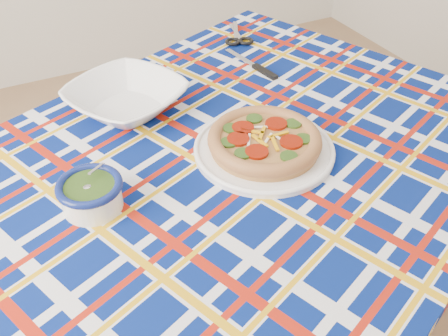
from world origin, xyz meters
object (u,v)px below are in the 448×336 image
dining_table (194,213)px  pesto_bowl (91,192)px  serving_bowl (126,98)px  main_focaccia_plate (265,141)px

dining_table → pesto_bowl: 0.25m
dining_table → serving_bowl: (-0.03, 0.36, 0.12)m
main_focaccia_plate → pesto_bowl: 0.42m
main_focaccia_plate → serving_bowl: serving_bowl is taller
pesto_bowl → serving_bowl: bearing=60.9°
dining_table → pesto_bowl: (-0.21, 0.03, 0.12)m
main_focaccia_plate → pesto_bowl: (-0.42, -0.00, 0.01)m
serving_bowl → dining_table: bearing=-85.4°
pesto_bowl → dining_table: bearing=-9.2°
dining_table → pesto_bowl: pesto_bowl is taller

